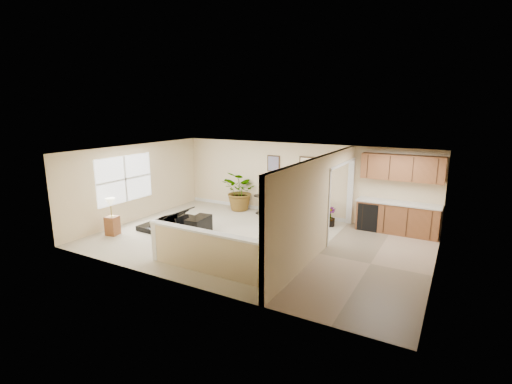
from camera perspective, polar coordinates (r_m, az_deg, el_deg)
The scene contains 20 objects.
floor at distance 10.44m, azimuth -0.05°, elevation -7.62°, with size 9.00×9.00×0.00m, color tan.
back_wall at distance 12.72m, azimuth 6.57°, elevation 1.85°, with size 9.00×0.04×2.50m, color beige.
front_wall at distance 7.70m, azimuth -11.07°, elevation -5.51°, with size 9.00×0.04×2.50m, color beige.
left_wall at distance 12.84m, azimuth -17.86°, elevation 1.41°, with size 0.04×6.00×2.50m, color beige.
right_wall at distance 8.87m, azimuth 26.29°, elevation -4.17°, with size 0.04×6.00×2.50m, color beige.
ceiling at distance 9.86m, azimuth -0.05°, elevation 6.14°, with size 9.00×6.00×0.04m, color silver.
kitchen_vinyl at distance 9.42m, azimuth 17.21°, elevation -10.50°, with size 2.70×6.00×0.01m, color tan.
interior_partition at distance 9.60m, azimuth 10.13°, elevation -2.02°, with size 0.18×5.99×2.50m.
pony_half_wall at distance 8.41m, azimuth -7.36°, elevation -9.07°, with size 3.42×0.22×1.00m.
left_window at distance 12.46m, azimuth -19.54°, elevation 1.91°, with size 0.05×2.15×1.45m, color white.
wall_art_left at distance 13.00m, azimuth 2.70°, elevation 4.38°, with size 0.48×0.04×0.58m.
wall_mirror at distance 12.49m, azimuth 7.86°, elevation 4.17°, with size 0.55×0.04×0.55m.
kitchen_cabinets at distance 11.72m, azimuth 20.54°, elevation -1.73°, with size 2.36×0.65×2.33m.
piano at distance 11.74m, azimuth -13.06°, elevation -2.61°, with size 1.80×1.87×1.42m.
piano_bench at distance 10.93m, azimuth -8.79°, elevation -5.26°, with size 0.43×0.85×0.57m, color black.
loveseat at distance 12.23m, azimuth 6.38°, elevation -3.02°, with size 1.57×0.95×0.87m.
accent_table at distance 13.04m, azimuth 0.64°, elevation -1.53°, with size 0.45×0.45×0.66m.
palm_plant at distance 13.40m, azimuth -2.31°, elevation 0.11°, with size 1.60×1.50×1.44m.
small_plant at distance 11.94m, azimuth 11.29°, elevation -3.94°, with size 0.34×0.34×0.61m.
lamp_stand at distance 11.63m, azimuth -21.29°, elevation -3.95°, with size 0.38×0.38×1.10m.
Camera 1 is at (4.78, -8.55, 3.62)m, focal length 26.00 mm.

